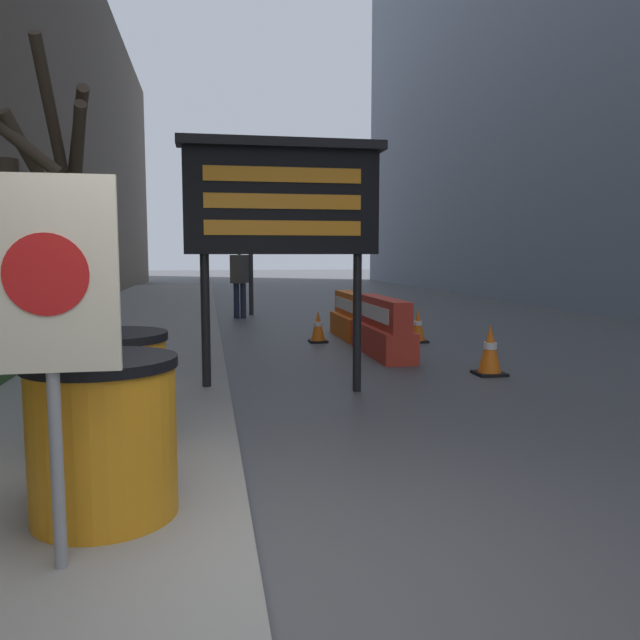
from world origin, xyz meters
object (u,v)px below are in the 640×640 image
warning_sign (48,302)px  pedestrian_worker (240,275)px  message_board (282,202)px  barrel_drum_foreground (103,436)px  traffic_cone_far (490,350)px  traffic_cone_mid (318,327)px  traffic_cone_near (418,326)px  jersey_barrier_orange_far (352,318)px  traffic_light_near_curb (250,205)px  jersey_barrier_red_striped (382,330)px  barrel_drum_middle (111,393)px

warning_sign → pedestrian_worker: size_ratio=1.01×
warning_sign → message_board: (1.56, 4.02, 0.80)m
barrel_drum_foreground → traffic_cone_far: barrel_drum_foreground is taller
message_board → traffic_cone_mid: bearing=74.5°
traffic_cone_near → traffic_cone_mid: (-1.79, 0.32, -0.01)m
warning_sign → message_board: bearing=68.9°
barrel_drum_foreground → traffic_cone_near: (4.36, 7.19, -0.29)m
barrel_drum_foreground → traffic_cone_far: size_ratio=1.33×
warning_sign → traffic_cone_far: warning_sign is taller
warning_sign → pedestrian_worker: bearing=83.2°
message_board → traffic_cone_near: size_ratio=4.69×
jersey_barrier_orange_far → traffic_cone_far: bearing=-76.7°
message_board → jersey_barrier_orange_far: size_ratio=1.62×
jersey_barrier_orange_far → traffic_light_near_curb: size_ratio=0.44×
traffic_cone_far → pedestrian_worker: pedestrian_worker is taller
barrel_drum_foreground → pedestrian_worker: pedestrian_worker is taller
barrel_drum_foreground → jersey_barrier_red_striped: barrel_drum_foreground is taller
barrel_drum_foreground → traffic_cone_mid: bearing=71.1°
barrel_drum_foreground → barrel_drum_middle: 1.14m
jersey_barrier_orange_far → pedestrian_worker: size_ratio=0.97×
traffic_cone_near → traffic_cone_far: traffic_cone_far is taller
warning_sign → traffic_cone_near: 9.06m
warning_sign → traffic_cone_near: (4.48, 7.79, -1.10)m
warning_sign → pedestrian_worker: 12.81m
jersey_barrier_orange_far → traffic_cone_near: size_ratio=2.90×
barrel_drum_foreground → traffic_cone_far: (4.29, 4.07, -0.25)m
warning_sign → jersey_barrier_orange_far: warning_sign is taller
warning_sign → jersey_barrier_orange_far: (3.45, 8.68, -1.01)m
message_board → pedestrian_worker: size_ratio=1.57×
barrel_drum_middle → traffic_cone_near: size_ratio=1.50×
jersey_barrier_red_striped → jersey_barrier_orange_far: size_ratio=1.22×
barrel_drum_middle → traffic_light_near_curb: size_ratio=0.23×
warning_sign → traffic_cone_far: bearing=46.7°
barrel_drum_middle → warning_sign: 1.91m
barrel_drum_foreground → jersey_barrier_orange_far: barrel_drum_foreground is taller
jersey_barrier_red_striped → traffic_cone_mid: (-0.76, 1.57, -0.12)m
jersey_barrier_red_striped → traffic_cone_mid: size_ratio=3.70×
jersey_barrier_red_striped → traffic_cone_far: jersey_barrier_red_striped is taller
traffic_cone_far → pedestrian_worker: bearing=109.8°
jersey_barrier_red_striped → jersey_barrier_orange_far: bearing=90.0°
barrel_drum_foreground → message_board: size_ratio=0.32×
jersey_barrier_orange_far → traffic_light_near_curb: (-1.60, 4.78, 2.50)m
barrel_drum_middle → pedestrian_worker: (1.51, 10.98, 0.50)m
barrel_drum_foreground → traffic_cone_mid: barrel_drum_foreground is taller
traffic_cone_mid → barrel_drum_middle: bearing=-112.9°
traffic_light_near_curb → barrel_drum_foreground: bearing=-97.7°
traffic_cone_mid → pedestrian_worker: (-1.18, 4.60, 0.80)m
barrel_drum_middle → traffic_light_near_curb: 12.10m
barrel_drum_foreground → jersey_barrier_red_striped: bearing=60.7°
jersey_barrier_orange_far → message_board: bearing=-112.1°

